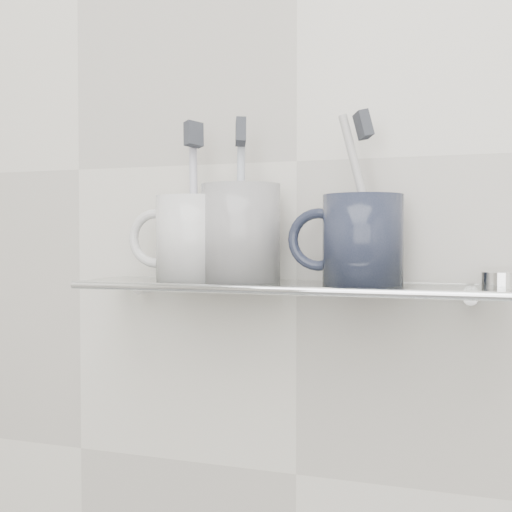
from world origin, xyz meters
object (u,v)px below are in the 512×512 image
at_px(mug_left, 194,238).
at_px(mug_right, 363,240).
at_px(mug_center, 241,233).
at_px(shelf_glass, 283,286).

relative_size(mug_left, mug_right, 1.02).
distance_m(mug_left, mug_right, 0.21).
xyz_separation_m(mug_center, mug_right, (0.15, 0.00, -0.01)).
bearing_deg(mug_left, mug_center, 22.54).
distance_m(shelf_glass, mug_right, 0.11).
bearing_deg(shelf_glass, mug_right, 3.08).
bearing_deg(shelf_glass, mug_center, 174.75).
height_order(shelf_glass, mug_left, mug_left).
relative_size(shelf_glass, mug_center, 4.24).
height_order(mug_left, mug_right, mug_left).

